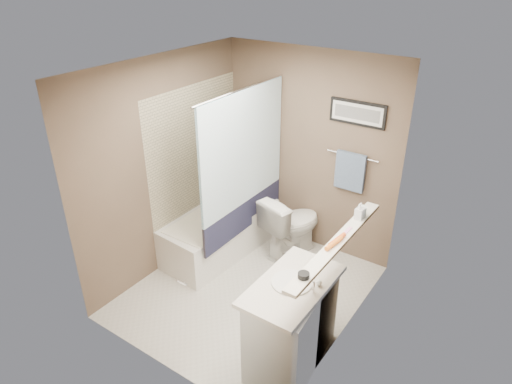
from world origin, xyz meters
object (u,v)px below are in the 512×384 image
Objects in this scene: candle_bowl_near at (304,275)px; glass_jar at (362,211)px; bathtub at (219,232)px; soap_bottle at (360,211)px; vanity at (292,324)px; hair_brush_front at (334,243)px; toilet at (292,225)px; hair_brush_back at (337,240)px.

glass_jar reaches higher than candle_bowl_near.
candle_bowl_near is (1.79, -1.18, 0.89)m from bathtub.
bathtub is at bearing 146.45° from candle_bowl_near.
soap_bottle is at bearing -0.45° from bathtub.
vanity is 1.17m from soap_bottle.
candle_bowl_near is 0.51m from hair_brush_front.
soap_bottle reaches higher than candle_bowl_near.
vanity reaches higher than toilet.
soap_bottle is at bearing 72.35° from vanity.
soap_bottle is (0.19, 0.84, 0.80)m from vanity.
hair_brush_front is 0.53m from soap_bottle.
glass_jar is (0.19, 0.90, 0.77)m from vanity.
bathtub is 1.92× the size of toilet.
hair_brush_back is at bearing 149.12° from toilet.
toilet is 1.40m from glass_jar.
bathtub is 2.01m from glass_jar.
hair_brush_back is at bearing 59.05° from vanity.
glass_jar is (0.00, 0.52, 0.03)m from hair_brush_back.
toilet is at bearing 132.46° from hair_brush_front.
hair_brush_back is (0.00, 0.58, 0.00)m from candle_bowl_near.
bathtub is at bearing 175.12° from soap_bottle.
hair_brush_front is (1.79, -0.68, 0.89)m from bathtub.
hair_brush_front reaches higher than vanity.
hair_brush_front is 0.58m from glass_jar.
toilet is 0.87× the size of vanity.
bathtub is 2.10m from hair_brush_front.
vanity is at bearing 133.74° from candle_bowl_near.
toilet is 1.65m from hair_brush_back.
hair_brush_back is 1.37× the size of soap_bottle.
vanity is 1.19m from glass_jar.
vanity is at bearing -115.74° from hair_brush_back.
vanity is 5.61× the size of soap_bottle.
toilet is 3.55× the size of hair_brush_front.
hair_brush_back is 2.20× the size of glass_jar.
vanity reaches higher than bathtub.
bathtub is 16.67× the size of candle_bowl_near.
hair_brush_back is 0.46m from soap_bottle.
vanity is 0.82m from hair_brush_front.
hair_brush_back is at bearing 90.00° from candle_bowl_near.
hair_brush_back is at bearing -90.00° from soap_bottle.
hair_brush_back reaches higher than bathtub.
hair_brush_back is at bearing -14.35° from bathtub.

